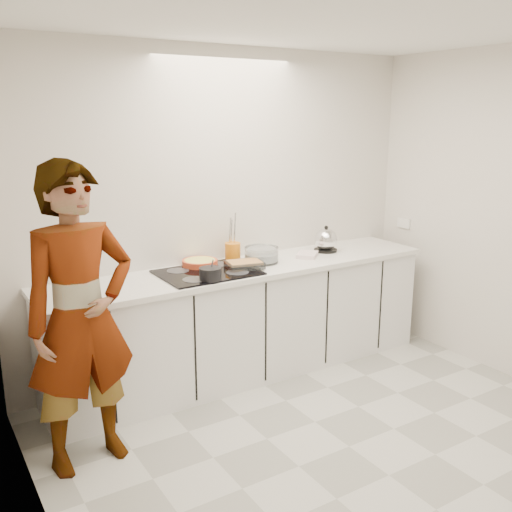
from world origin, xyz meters
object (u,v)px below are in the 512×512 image
mixing_bowl (261,255)px  hob (208,272)px  saucepan (210,274)px  baking_dish (244,264)px  kettle (326,241)px  cook (81,319)px  utensil_crock (233,252)px  tart_dish (200,262)px

mixing_bowl → hob: bearing=-173.5°
saucepan → mixing_bowl: saucepan is taller
hob → saucepan: (-0.08, -0.20, 0.05)m
baking_dish → kettle: (0.91, 0.14, 0.05)m
mixing_bowl → cook: size_ratio=0.20×
hob → cook: size_ratio=0.39×
saucepan → utensil_crock: saucepan is taller
hob → saucepan: saucepan is taller
tart_dish → mixing_bowl: (0.49, -0.13, 0.02)m
kettle → cook: cook is taller
tart_dish → saucepan: bearing=-106.0°
hob → cook: (-1.09, -0.51, 0.01)m
tart_dish → mixing_bowl: mixing_bowl is taller
saucepan → baking_dish: size_ratio=0.61×
mixing_bowl → tart_dish: bearing=164.9°
kettle → cook: (-2.29, -0.59, -0.08)m
mixing_bowl → utensil_crock: size_ratio=2.30×
saucepan → kettle: kettle is taller
hob → kettle: (1.20, 0.08, 0.09)m
kettle → utensil_crock: (-0.87, 0.12, -0.02)m
saucepan → utensil_crock: (0.42, 0.40, 0.02)m
kettle → tart_dish: bearing=174.7°
utensil_crock → cook: (-1.43, -0.71, -0.07)m
hob → mixing_bowl: mixing_bowl is taller
saucepan → baking_dish: bearing=21.4°
baking_dish → utensil_crock: bearing=80.6°
baking_dish → mixing_bowl: mixing_bowl is taller
tart_dish → cook: bearing=-148.0°
utensil_crock → cook: 1.59m
mixing_bowl → utensil_crock: 0.23m
tart_dish → baking_dish: baking_dish is taller
mixing_bowl → utensil_crock: bearing=143.2°
hob → utensil_crock: (0.33, 0.20, 0.07)m
saucepan → baking_dish: 0.40m
saucepan → utensil_crock: bearing=44.0°
mixing_bowl → kettle: size_ratio=1.35×
mixing_bowl → cook: cook is taller
hob → kettle: 1.21m
saucepan → mixing_bowl: size_ratio=0.52×
tart_dish → cook: 1.33m
tart_dish → saucepan: size_ratio=1.81×
hob → baking_dish: baking_dish is taller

